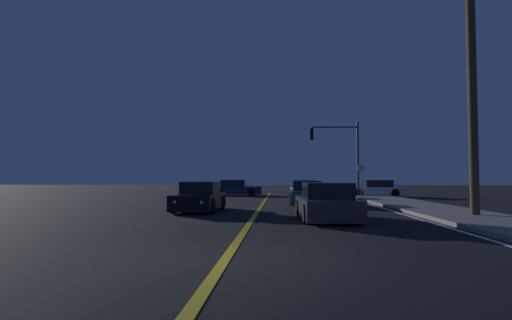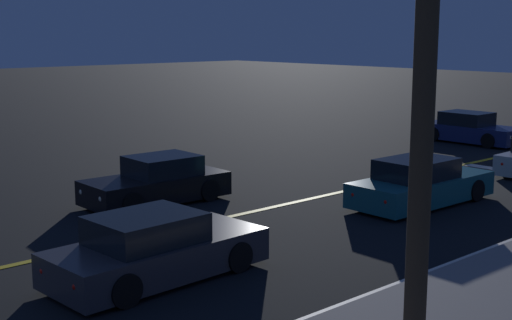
# 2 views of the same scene
# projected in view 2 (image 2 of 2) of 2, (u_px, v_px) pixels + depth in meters

# --- Properties ---
(lane_line_center) EXTENTS (0.20, 41.28, 0.01)m
(lane_line_center) POSITION_uv_depth(u_px,v_px,m) (250.00, 212.00, 19.38)
(lane_line_center) COLOR gold
(lane_line_center) RESTS_ON ground
(lane_line_edge_right) EXTENTS (0.16, 41.28, 0.01)m
(lane_line_edge_right) POSITION_uv_depth(u_px,v_px,m) (444.00, 266.00, 14.92)
(lane_line_edge_right) COLOR silver
(lane_line_edge_right) RESTS_ON ground
(car_mid_block_teal) EXTENTS (1.94, 4.72, 1.34)m
(car_mid_block_teal) POSITION_uv_depth(u_px,v_px,m) (420.00, 184.00, 20.21)
(car_mid_block_teal) COLOR #195960
(car_mid_block_teal) RESTS_ON ground
(car_parked_curb_black) EXTENTS (1.96, 4.21, 1.34)m
(car_parked_curb_black) POSITION_uv_depth(u_px,v_px,m) (157.00, 182.00, 20.43)
(car_parked_curb_black) COLOR black
(car_parked_curb_black) RESTS_ON ground
(car_far_approaching_navy) EXTENTS (4.43, 1.92, 1.34)m
(car_far_approaching_navy) POSITION_uv_depth(u_px,v_px,m) (470.00, 129.00, 31.55)
(car_far_approaching_navy) COLOR navy
(car_far_approaching_navy) RESTS_ON ground
(car_lead_oncoming_charcoal) EXTENTS (2.09, 4.52, 1.34)m
(car_lead_oncoming_charcoal) POSITION_uv_depth(u_px,v_px,m) (155.00, 250.00, 14.10)
(car_lead_oncoming_charcoal) COLOR #2D2D33
(car_lead_oncoming_charcoal) RESTS_ON ground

